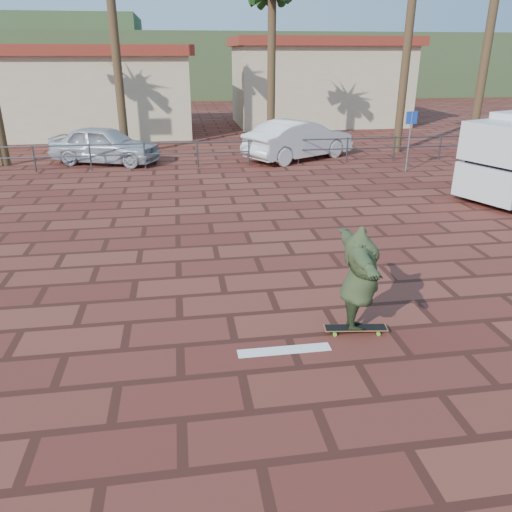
{
  "coord_description": "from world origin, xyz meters",
  "views": [
    {
      "loc": [
        -0.67,
        -7.41,
        4.1
      ],
      "look_at": [
        0.55,
        0.61,
        0.8
      ],
      "focal_mm": 35.0,
      "sensor_mm": 36.0,
      "label": 1
    }
  ],
  "objects": [
    {
      "name": "ground",
      "position": [
        0.0,
        0.0,
        0.0
      ],
      "size": [
        120.0,
        120.0,
        0.0
      ],
      "primitive_type": "plane",
      "color": "brown",
      "rests_on": "ground"
    },
    {
      "name": "paint_stripe",
      "position": [
        0.7,
        -1.2,
        0.0
      ],
      "size": [
        1.4,
        0.22,
        0.01
      ],
      "primitive_type": "cube",
      "color": "white",
      "rests_on": "ground"
    },
    {
      "name": "guardrail",
      "position": [
        0.0,
        12.0,
        0.68
      ],
      "size": [
        24.06,
        0.06,
        1.0
      ],
      "color": "#47494F",
      "rests_on": "ground"
    },
    {
      "name": "building_west",
      "position": [
        -6.0,
        22.0,
        2.28
      ],
      "size": [
        12.6,
        7.6,
        4.5
      ],
      "color": "beige",
      "rests_on": "ground"
    },
    {
      "name": "building_east",
      "position": [
        8.0,
        24.0,
        2.54
      ],
      "size": [
        10.6,
        6.6,
        5.0
      ],
      "color": "beige",
      "rests_on": "ground"
    },
    {
      "name": "hill_front",
      "position": [
        0.0,
        50.0,
        3.0
      ],
      "size": [
        70.0,
        18.0,
        6.0
      ],
      "primitive_type": "cube",
      "color": "#384C28",
      "rests_on": "ground"
    },
    {
      "name": "longboard",
      "position": [
        1.91,
        -0.87,
        0.08
      ],
      "size": [
        1.01,
        0.34,
        0.1
      ],
      "rotation": [
        0.0,
        0.0,
        -0.13
      ],
      "color": "olive",
      "rests_on": "ground"
    },
    {
      "name": "skateboarder",
      "position": [
        1.91,
        -0.87,
        0.94
      ],
      "size": [
        0.76,
        2.11,
        1.68
      ],
      "primitive_type": "imported",
      "rotation": [
        0.0,
        0.0,
        1.47
      ],
      "color": "#313D21",
      "rests_on": "longboard"
    },
    {
      "name": "car_silver",
      "position": [
        -3.6,
        13.3,
        0.74
      ],
      "size": [
        4.65,
        3.1,
        1.47
      ],
      "primitive_type": "imported",
      "rotation": [
        0.0,
        0.0,
        1.22
      ],
      "color": "#B9BBC0",
      "rests_on": "ground"
    },
    {
      "name": "car_white",
      "position": [
        4.24,
        13.0,
        0.8
      ],
      "size": [
        5.04,
        3.86,
        1.6
      ],
      "primitive_type": "imported",
      "rotation": [
        0.0,
        0.0,
        2.09
      ],
      "color": "silver",
      "rests_on": "ground"
    },
    {
      "name": "street_sign",
      "position": [
        7.66,
        10.03,
        1.52
      ],
      "size": [
        0.44,
        0.1,
        2.18
      ],
      "rotation": [
        0.0,
        0.0,
        0.14
      ],
      "color": "gray",
      "rests_on": "ground"
    }
  ]
}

